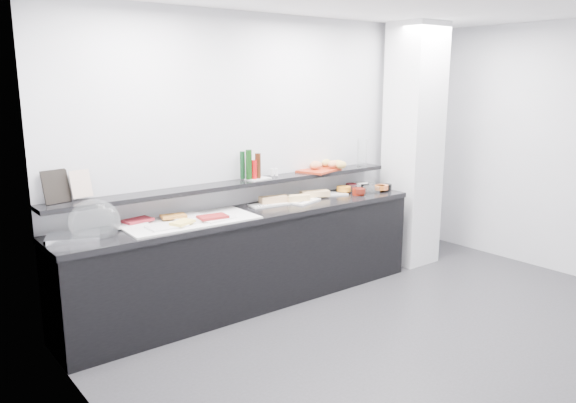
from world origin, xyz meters
TOP-DOWN VIEW (x-y plane):
  - ground at (0.00, 0.00)m, footprint 5.00×5.00m
  - back_wall at (0.00, 2.00)m, footprint 5.00×0.02m
  - column at (1.50, 1.65)m, footprint 0.50×0.50m
  - buffet_cabinet at (-0.70, 1.70)m, footprint 3.60×0.60m
  - counter_top at (-0.70, 1.70)m, footprint 3.62×0.62m
  - wall_shelf at (-0.70, 1.88)m, footprint 3.60×0.25m
  - cloche_base at (-2.29, 1.73)m, footprint 0.46×0.39m
  - cloche_dome at (-2.13, 1.71)m, footprint 0.46×0.39m
  - linen_runner at (-1.33, 1.68)m, footprint 1.16×0.58m
  - platter_meat_a at (-1.80, 1.85)m, footprint 0.28×0.19m
  - food_meat_a at (-1.72, 1.85)m, footprint 0.26×0.19m
  - platter_salmon at (-1.30, 1.82)m, footprint 0.28×0.19m
  - food_salmon at (-1.42, 1.80)m, footprint 0.23×0.17m
  - platter_cheese at (-1.59, 1.59)m, footprint 0.31×0.21m
  - food_cheese at (-1.46, 1.56)m, footprint 0.23×0.19m
  - platter_meat_b at (-1.13, 1.56)m, footprint 0.32×0.24m
  - food_meat_b at (-1.17, 1.57)m, footprint 0.26×0.18m
  - sandwich_plate_left at (-0.42, 1.79)m, footprint 0.41×0.21m
  - sandwich_food_left at (-0.34, 1.82)m, footprint 0.31×0.18m
  - tongs_left at (-0.51, 1.74)m, footprint 0.16×0.01m
  - sandwich_plate_mid at (-0.04, 1.69)m, footprint 0.37×0.24m
  - sandwich_food_mid at (-0.12, 1.72)m, footprint 0.24×0.15m
  - tongs_mid at (-0.11, 1.65)m, footprint 0.15×0.06m
  - sandwich_plate_right at (0.37, 1.80)m, footprint 0.41×0.27m
  - sandwich_food_right at (0.15, 1.78)m, footprint 0.31×0.21m
  - tongs_right at (0.18, 1.72)m, footprint 0.16×0.03m
  - bowl_glass_fruit at (0.70, 1.77)m, footprint 0.20×0.20m
  - fill_glass_fruit at (0.56, 1.78)m, footprint 0.19×0.19m
  - bowl_black_jam at (0.87, 1.82)m, footprint 0.17×0.17m
  - fill_black_jam at (0.75, 1.86)m, footprint 0.13×0.13m
  - bowl_glass_cream at (0.93, 1.79)m, footprint 0.20×0.20m
  - fill_glass_cream at (0.87, 1.83)m, footprint 0.19×0.19m
  - bowl_red_jam at (0.62, 1.62)m, footprint 0.15×0.15m
  - fill_red_jam at (0.61, 1.59)m, footprint 0.13×0.13m
  - bowl_glass_salmon at (0.79, 1.60)m, footprint 0.22×0.22m
  - fill_glass_salmon at (0.95, 1.59)m, footprint 0.16×0.16m
  - bowl_black_fruit at (1.03, 1.61)m, footprint 0.16×0.16m
  - fill_black_fruit at (0.91, 1.59)m, footprint 0.13×0.13m
  - framed_print at (-2.32, 1.96)m, footprint 0.22×0.12m
  - print_art at (-2.13, 1.96)m, footprint 0.17×0.08m
  - condiment_tray at (-0.49, 1.87)m, footprint 0.24×0.17m
  - bottle_green_a at (-0.61, 1.94)m, footprint 0.06×0.06m
  - bottle_brown at (-0.49, 1.87)m, footprint 0.06×0.06m
  - bottle_green_b at (-0.58, 1.88)m, footprint 0.06×0.06m
  - bottle_hot at (-0.53, 1.86)m, footprint 0.06×0.06m
  - shaker_salt at (-0.30, 1.89)m, footprint 0.04×0.04m
  - shaker_pepper at (-0.26, 1.87)m, footprint 0.03×0.03m
  - bread_tray at (0.30, 1.89)m, footprint 0.52×0.43m
  - bread_roll_n at (0.30, 1.94)m, footprint 0.14×0.10m
  - bread_roll_ne at (0.48, 1.97)m, footprint 0.12×0.08m
  - bread_roll_s at (0.50, 1.77)m, footprint 0.14×0.10m
  - bread_roll_se at (0.53, 1.85)m, footprint 0.16×0.11m
  - bread_roll_midw at (0.27, 1.91)m, footprint 0.15×0.10m
  - bread_roll_mide at (0.47, 1.86)m, footprint 0.17×0.13m
  - carafe at (0.89, 1.84)m, footprint 0.11×0.11m

SIDE VIEW (x-z plane):
  - ground at x=0.00m, z-range 0.00..0.00m
  - buffet_cabinet at x=-0.70m, z-range 0.00..0.85m
  - counter_top at x=-0.70m, z-range 0.85..0.90m
  - linen_runner at x=-1.33m, z-range 0.90..0.91m
  - sandwich_plate_left at x=-0.42m, z-range 0.90..0.91m
  - sandwich_plate_mid at x=-0.04m, z-range 0.90..0.91m
  - sandwich_plate_right at x=0.37m, z-range 0.90..0.91m
  - tongs_left at x=-0.51m, z-range 0.91..0.92m
  - tongs_mid at x=-0.11m, z-range 0.91..0.92m
  - tongs_right at x=0.18m, z-range 0.92..0.92m
  - cloche_base at x=-2.29m, z-range 0.90..0.94m
  - platter_meat_a at x=-1.80m, z-range 0.92..0.93m
  - platter_salmon at x=-1.30m, z-range 0.92..0.93m
  - platter_cheese at x=-1.59m, z-range 0.92..0.93m
  - platter_meat_b at x=-1.13m, z-range 0.92..0.93m
  - bowl_glass_fruit at x=0.70m, z-range 0.90..0.97m
  - bowl_black_jam at x=0.87m, z-range 0.90..0.97m
  - bowl_glass_cream at x=0.93m, z-range 0.90..0.97m
  - bowl_red_jam at x=0.62m, z-range 0.90..0.97m
  - bowl_glass_salmon at x=0.79m, z-range 0.90..0.97m
  - bowl_black_fruit at x=1.03m, z-range 0.90..0.97m
  - food_meat_a at x=-1.72m, z-range 0.93..0.95m
  - food_salmon at x=-1.42m, z-range 0.93..0.95m
  - food_cheese at x=-1.46m, z-range 0.93..0.95m
  - food_meat_b at x=-1.17m, z-range 0.93..0.95m
  - sandwich_food_left at x=-0.34m, z-range 0.91..0.97m
  - sandwich_food_mid at x=-0.12m, z-range 0.91..0.97m
  - sandwich_food_right at x=0.15m, z-range 0.91..0.97m
  - fill_glass_fruit at x=0.56m, z-range 0.92..0.97m
  - fill_black_jam at x=0.75m, z-range 0.92..0.97m
  - fill_glass_cream at x=0.87m, z-range 0.92..0.97m
  - fill_red_jam at x=0.61m, z-range 0.92..0.97m
  - fill_glass_salmon at x=0.95m, z-range 0.92..0.97m
  - fill_black_fruit at x=0.91m, z-range 0.92..0.97m
  - cloche_dome at x=-2.13m, z-range 0.86..1.20m
  - wall_shelf at x=-0.70m, z-range 1.11..1.15m
  - condiment_tray at x=-0.49m, z-range 1.15..1.16m
  - bread_tray at x=0.30m, z-range 1.15..1.17m
  - shaker_salt at x=-0.30m, z-range 1.16..1.23m
  - shaker_pepper at x=-0.26m, z-range 1.16..1.23m
  - bread_roll_n at x=0.30m, z-range 1.17..1.25m
  - bread_roll_ne at x=0.48m, z-range 1.17..1.25m
  - bread_roll_s at x=0.50m, z-range 1.17..1.25m
  - bread_roll_se at x=0.53m, z-range 1.17..1.25m
  - bread_roll_midw at x=0.27m, z-range 1.17..1.25m
  - bread_roll_mide at x=0.47m, z-range 1.17..1.25m
  - bottle_hot at x=-0.53m, z-range 1.16..1.34m
  - framed_print at x=-2.32m, z-range 1.15..1.41m
  - print_art at x=-2.13m, z-range 1.17..1.39m
  - bottle_brown at x=-0.49m, z-range 1.16..1.40m
  - bottle_green_a at x=-0.61m, z-range 1.16..1.42m
  - carafe at x=0.89m, z-range 1.15..1.45m
  - bottle_green_b at x=-0.58m, z-range 1.16..1.44m
  - back_wall at x=0.00m, z-range 0.00..2.70m
  - column at x=1.50m, z-range 0.00..2.70m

